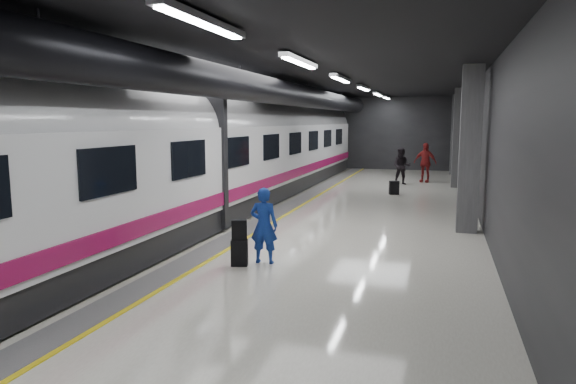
% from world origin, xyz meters
% --- Properties ---
extents(ground, '(40.00, 40.00, 0.00)m').
position_xyz_m(ground, '(0.00, 0.00, 0.00)').
color(ground, silver).
rests_on(ground, ground).
extents(platform_hall, '(10.02, 40.02, 4.51)m').
position_xyz_m(platform_hall, '(-0.29, 0.96, 3.54)').
color(platform_hall, black).
rests_on(platform_hall, ground).
extents(train, '(3.05, 38.00, 4.05)m').
position_xyz_m(train, '(-3.25, -0.00, 2.07)').
color(train, black).
rests_on(train, ground).
extents(traveler_main, '(0.62, 0.43, 1.64)m').
position_xyz_m(traveler_main, '(0.26, -2.60, 0.82)').
color(traveler_main, '#162EAB').
rests_on(traveler_main, ground).
extents(suitcase_main, '(0.39, 0.30, 0.56)m').
position_xyz_m(suitcase_main, '(-0.17, -2.96, 0.28)').
color(suitcase_main, black).
rests_on(suitcase_main, ground).
extents(shoulder_bag, '(0.36, 0.28, 0.43)m').
position_xyz_m(shoulder_bag, '(-0.16, -2.96, 0.77)').
color(shoulder_bag, black).
rests_on(shoulder_bag, suitcase_main).
extents(traveler_far_a, '(0.91, 0.73, 1.76)m').
position_xyz_m(traveler_far_a, '(2.01, 12.29, 0.88)').
color(traveler_far_a, black).
rests_on(traveler_far_a, ground).
extents(traveler_far_b, '(1.24, 0.79, 1.96)m').
position_xyz_m(traveler_far_b, '(3.04, 13.62, 0.98)').
color(traveler_far_b, maroon).
rests_on(traveler_far_b, ground).
extents(suitcase_far, '(0.44, 0.36, 0.57)m').
position_xyz_m(suitcase_far, '(1.98, 8.74, 0.28)').
color(suitcase_far, black).
rests_on(suitcase_far, ground).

